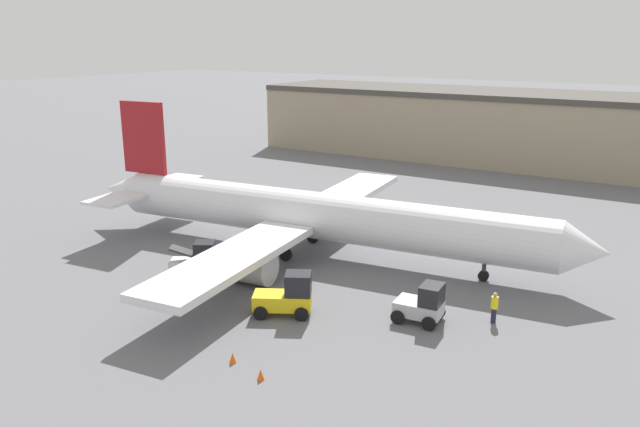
# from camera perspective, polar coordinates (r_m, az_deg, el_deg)

# --- Properties ---
(ground_plane) EXTENTS (400.00, 400.00, 0.00)m
(ground_plane) POSITION_cam_1_polar(r_m,az_deg,el_deg) (46.56, 0.00, -3.78)
(ground_plane) COLOR slate
(terminal_building) EXTENTS (89.93, 14.55, 8.98)m
(terminal_building) POSITION_cam_1_polar(r_m,az_deg,el_deg) (82.19, 24.83, 6.60)
(terminal_building) COLOR gray
(terminal_building) RESTS_ON ground_plane
(airplane) EXTENTS (40.13, 33.88, 10.62)m
(airplane) POSITION_cam_1_polar(r_m,az_deg,el_deg) (46.08, -1.12, -0.17)
(airplane) COLOR white
(airplane) RESTS_ON ground_plane
(ground_crew_worker) EXTENTS (0.40, 0.40, 1.83)m
(ground_crew_worker) POSITION_cam_1_polar(r_m,az_deg,el_deg) (36.87, 15.65, -8.20)
(ground_crew_worker) COLOR #1E2338
(ground_crew_worker) RESTS_ON ground_plane
(baggage_tug) EXTENTS (3.68, 3.09, 2.59)m
(baggage_tug) POSITION_cam_1_polar(r_m,az_deg,el_deg) (36.46, -2.98, -7.54)
(baggage_tug) COLOR yellow
(baggage_tug) RESTS_ON ground_plane
(belt_loader_truck) EXTENTS (3.36, 2.96, 2.55)m
(belt_loader_truck) POSITION_cam_1_polar(r_m,az_deg,el_deg) (42.57, -11.22, -4.33)
(belt_loader_truck) COLOR silver
(belt_loader_truck) RESTS_ON ground_plane
(pushback_tug) EXTENTS (2.78, 2.20, 2.34)m
(pushback_tug) POSITION_cam_1_polar(r_m,az_deg,el_deg) (36.05, 9.37, -8.21)
(pushback_tug) COLOR #B2B2B7
(pushback_tug) RESTS_ON ground_plane
(safety_cone_near) EXTENTS (0.36, 0.36, 0.55)m
(safety_cone_near) POSITION_cam_1_polar(r_m,az_deg,el_deg) (32.06, -7.98, -12.94)
(safety_cone_near) COLOR #EF590F
(safety_cone_near) RESTS_ON ground_plane
(safety_cone_far) EXTENTS (0.36, 0.36, 0.55)m
(safety_cone_far) POSITION_cam_1_polar(r_m,az_deg,el_deg) (30.51, -5.45, -14.45)
(safety_cone_far) COLOR #EF590F
(safety_cone_far) RESTS_ON ground_plane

